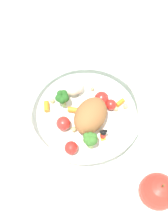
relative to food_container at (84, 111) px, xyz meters
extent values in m
plane|color=silver|center=(0.00, -0.01, -0.03)|extent=(2.40, 2.40, 0.00)
cylinder|color=white|center=(0.00, 0.00, -0.03)|extent=(0.25, 0.25, 0.01)
torus|color=white|center=(0.00, 0.00, 0.01)|extent=(0.26, 0.26, 0.01)
ellipsoid|color=#935B33|center=(-0.02, -0.02, 0.01)|extent=(0.11, 0.10, 0.06)
cylinder|color=#8EB766|center=(0.02, 0.05, -0.01)|extent=(0.01, 0.01, 0.03)
sphere|color=#23561E|center=(0.03, 0.05, 0.01)|extent=(0.02, 0.02, 0.02)
sphere|color=#23561E|center=(0.03, 0.06, 0.02)|extent=(0.01, 0.01, 0.01)
sphere|color=#23561E|center=(0.02, 0.06, 0.01)|extent=(0.02, 0.02, 0.02)
sphere|color=#23561E|center=(0.02, 0.05, 0.01)|extent=(0.02, 0.02, 0.02)
sphere|color=#23561E|center=(0.02, 0.04, 0.01)|extent=(0.02, 0.02, 0.02)
sphere|color=#23561E|center=(0.03, 0.04, 0.02)|extent=(0.01, 0.01, 0.01)
cylinder|color=#8EB766|center=(-0.07, -0.02, -0.01)|extent=(0.01, 0.01, 0.02)
sphere|color=#386B28|center=(-0.07, -0.02, 0.02)|extent=(0.02, 0.02, 0.02)
sphere|color=#386B28|center=(-0.07, -0.01, 0.02)|extent=(0.02, 0.02, 0.02)
sphere|color=#386B28|center=(-0.07, -0.02, 0.01)|extent=(0.02, 0.02, 0.02)
sphere|color=#386B28|center=(-0.08, -0.02, 0.01)|extent=(0.02, 0.02, 0.02)
sphere|color=#386B28|center=(-0.08, -0.02, 0.01)|extent=(0.02, 0.02, 0.02)
sphere|color=#386B28|center=(-0.07, -0.03, 0.02)|extent=(0.02, 0.02, 0.02)
sphere|color=silver|center=(0.08, 0.03, 0.00)|extent=(0.02, 0.02, 0.02)
sphere|color=silver|center=(0.07, 0.04, -0.01)|extent=(0.03, 0.03, 0.03)
sphere|color=silver|center=(0.06, 0.05, -0.01)|extent=(0.03, 0.03, 0.03)
sphere|color=silver|center=(0.06, 0.03, 0.00)|extent=(0.04, 0.04, 0.04)
sphere|color=silver|center=(0.06, 0.02, 0.00)|extent=(0.04, 0.04, 0.04)
sphere|color=silver|center=(0.07, 0.02, -0.01)|extent=(0.03, 0.03, 0.03)
cube|color=yellow|center=(-0.05, -0.05, -0.02)|extent=(0.02, 0.01, 0.00)
cylinder|color=red|center=(-0.05, -0.05, -0.01)|extent=(0.01, 0.01, 0.02)
sphere|color=black|center=(-0.05, -0.05, 0.00)|extent=(0.01, 0.01, 0.01)
sphere|color=black|center=(-0.05, -0.04, 0.01)|extent=(0.01, 0.01, 0.01)
sphere|color=black|center=(-0.05, -0.05, 0.01)|extent=(0.01, 0.01, 0.01)
cylinder|color=orange|center=(0.01, 0.09, -0.02)|extent=(0.03, 0.02, 0.01)
cylinder|color=orange|center=(0.01, 0.02, -0.02)|extent=(0.01, 0.03, 0.01)
cylinder|color=orange|center=(0.04, -0.08, -0.02)|extent=(0.02, 0.02, 0.01)
sphere|color=red|center=(0.03, -0.06, -0.01)|extent=(0.02, 0.02, 0.02)
sphere|color=red|center=(-0.09, 0.02, -0.01)|extent=(0.03, 0.03, 0.03)
sphere|color=red|center=(-0.03, 0.04, -0.01)|extent=(0.03, 0.03, 0.03)
sphere|color=red|center=(0.04, -0.04, 0.00)|extent=(0.03, 0.03, 0.03)
sphere|color=tan|center=(0.07, -0.01, -0.02)|extent=(0.01, 0.01, 0.01)
sphere|color=tan|center=(0.03, -0.09, -0.02)|extent=(0.01, 0.01, 0.01)
sphere|color=tan|center=(-0.04, 0.02, -0.02)|extent=(0.01, 0.01, 0.01)
sphere|color=#D1B775|center=(0.03, 0.08, -0.02)|extent=(0.01, 0.01, 0.01)
sphere|color=tan|center=(0.02, -0.07, -0.02)|extent=(0.01, 0.01, 0.01)
sphere|color=#D1B775|center=(0.05, 0.05, -0.02)|extent=(0.01, 0.01, 0.01)
sphere|color=red|center=(-0.16, -0.16, 0.01)|extent=(0.07, 0.07, 0.07)
cylinder|color=brown|center=(-0.16, -0.16, 0.05)|extent=(0.00, 0.00, 0.01)
cube|color=white|center=(0.17, 0.20, -0.03)|extent=(0.16, 0.16, 0.01)
camera|label=1|loc=(-0.30, -0.03, 0.55)|focal=45.18mm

